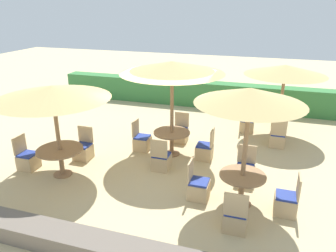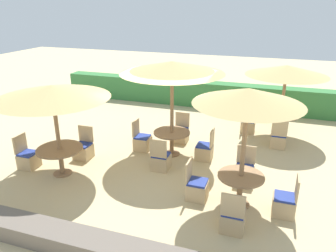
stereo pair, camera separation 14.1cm
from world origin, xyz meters
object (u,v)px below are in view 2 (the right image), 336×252
patio_chair_front_right_east (285,204)px  round_table_front_left (60,153)px  patio_chair_front_right_north (244,173)px  patio_chair_back_right_north (280,119)px  patio_chair_center_south (161,160)px  parasol_center (172,68)px  patio_chair_center_north (181,134)px  round_table_back_right (280,119)px  patio_chair_center_east (205,151)px  patio_chair_front_left_west (28,159)px  patio_chair_center_west (142,142)px  patio_chair_front_right_south (233,219)px  parasol_front_left (52,92)px  patio_chair_front_right_west (197,188)px  round_table_front_right (240,182)px  patio_chair_back_right_south (278,139)px  patio_chair_back_right_west (247,125)px  patio_chair_front_left_north (83,150)px  parasol_back_right (287,71)px  parasol_front_right (248,97)px  round_table_center (172,137)px

patio_chair_front_right_east → round_table_front_left: patio_chair_front_right_east is taller
patio_chair_front_right_north → patio_chair_back_right_north: size_ratio=1.00×
patio_chair_front_right_north → patio_chair_center_south: same height
parasol_center → patio_chair_center_north: bearing=91.3°
round_table_back_right → patio_chair_center_east: patio_chair_center_east is taller
round_table_front_left → patio_chair_front_left_west: 1.13m
patio_chair_center_west → patio_chair_center_south: same height
parasol_center → patio_chair_center_west: bearing=179.3°
patio_chair_front_right_south → parasol_front_left: parasol_front_left is taller
patio_chair_center_east → patio_chair_front_right_west: bearing=-172.6°
patio_chair_front_right_south → parasol_front_left: 5.05m
patio_chair_front_right_north → patio_chair_front_right_south: bearing=89.9°
parasol_center → patio_chair_center_west: parasol_center is taller
round_table_front_right → patio_chair_back_right_south: bearing=78.0°
round_table_back_right → parasol_front_left: parasol_front_left is taller
patio_chair_back_right_west → patio_chair_front_left_north: (-4.27, -3.58, 0.00)m
patio_chair_front_right_south → patio_chair_front_left_north: same height
patio_chair_center_west → patio_chair_center_north: bearing=136.3°
patio_chair_center_north → patio_chair_center_east: same height
parasol_back_right → patio_chair_front_left_north: (-5.31, -3.54, -1.96)m
patio_chair_center_north → patio_chair_front_left_west: bearing=41.6°
patio_chair_back_right_south → patio_chair_center_east: bearing=-142.3°
patio_chair_front_left_north → patio_chair_center_north: bearing=-138.3°
patio_chair_front_right_south → patio_chair_front_left_west: (-5.65, 0.88, 0.00)m
patio_chair_front_right_east → patio_chair_back_right_south: size_ratio=1.00×
patio_chair_center_north → patio_chair_center_south: 1.99m
patio_chair_back_right_west → patio_chair_back_right_south: (1.03, -1.00, 0.00)m
patio_chair_front_right_east → patio_chair_back_right_north: size_ratio=1.00×
parasol_back_right → parasol_front_left: bearing=-139.7°
patio_chair_front_left_west → patio_chair_back_right_north: bearing=130.8°
parasol_front_right → parasol_back_right: (0.76, 4.47, -0.27)m
patio_chair_center_south → patio_chair_front_left_north: same height
parasol_center → patio_chair_center_south: bearing=-89.3°
patio_chair_front_right_east → patio_chair_center_east: same height
parasol_front_right → patio_chair_front_right_south: (-0.01, -0.93, -2.23)m
parasol_front_right → round_table_center: parasol_front_right is taller
patio_chair_center_east → patio_chair_center_west: same height
patio_chair_front_right_south → patio_chair_back_right_west: bearing=92.9°
patio_chair_front_right_east → patio_chair_front_right_south: bearing=132.0°
round_table_back_right → patio_chair_back_right_west: size_ratio=1.16×
patio_chair_front_right_west → patio_chair_center_north: size_ratio=1.00×
patio_chair_back_right_north → round_table_front_left: patio_chair_back_right_north is taller
parasol_front_right → patio_chair_front_left_north: (-4.56, 0.93, -2.23)m
patio_chair_back_right_west → patio_chair_center_west: bearing=-49.1°
parasol_front_right → patio_chair_center_south: size_ratio=2.87×
patio_chair_center_south → parasol_center: bearing=90.7°
patio_chair_front_right_north → parasol_center: (-2.21, 0.99, 2.32)m
patio_chair_back_right_north → parasol_front_right: bearing=82.0°
patio_chair_front_right_east → patio_chair_front_left_north: 5.60m
round_table_center → patio_chair_center_west: patio_chair_center_west is taller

